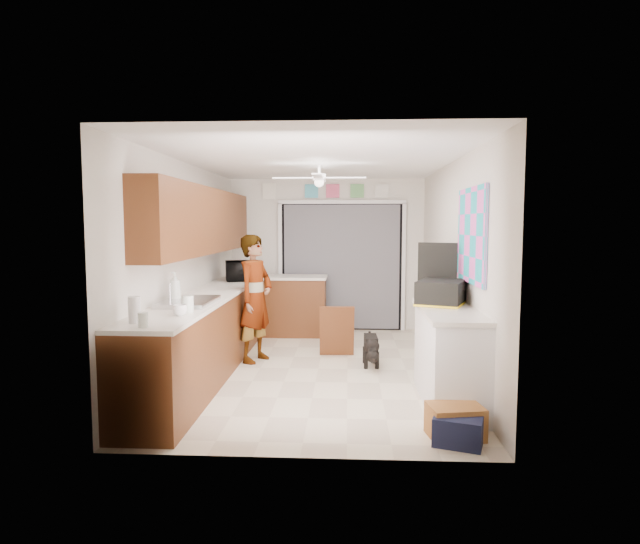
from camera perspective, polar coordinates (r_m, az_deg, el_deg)
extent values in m
plane|color=beige|center=(6.63, -0.19, -10.27)|extent=(5.00, 5.00, 0.00)
plane|color=white|center=(6.43, -0.19, 11.74)|extent=(5.00, 5.00, 0.00)
plane|color=beige|center=(8.90, 0.71, 1.86)|extent=(3.20, 0.00, 3.20)
plane|color=beige|center=(3.93, -2.24, -2.36)|extent=(3.20, 0.00, 3.20)
plane|color=beige|center=(6.69, -14.00, 0.61)|extent=(0.00, 5.00, 5.00)
plane|color=beige|center=(6.52, 14.00, 0.49)|extent=(0.00, 5.00, 5.00)
cube|color=#5F2E16|center=(6.72, -11.39, -6.21)|extent=(0.60, 4.80, 0.90)
cube|color=white|center=(6.64, -11.38, -2.23)|extent=(0.62, 4.80, 0.04)
cube|color=#5F2E16|center=(6.82, -12.32, 5.35)|extent=(0.32, 4.00, 0.80)
cube|color=silver|center=(5.68, -13.89, -3.17)|extent=(0.50, 0.76, 0.06)
cylinder|color=silver|center=(5.73, -15.73, -2.19)|extent=(0.03, 0.03, 0.22)
cube|color=#5F2E16|center=(8.53, -2.79, -3.70)|extent=(1.00, 0.60, 0.90)
cube|color=white|center=(8.47, -2.81, -0.56)|extent=(1.04, 0.64, 0.04)
cube|color=black|center=(8.88, 2.32, 0.55)|extent=(2.00, 0.06, 2.10)
cube|color=slate|center=(8.84, 2.31, 0.53)|extent=(1.90, 0.03, 2.05)
cube|color=white|center=(8.92, -4.25, 0.57)|extent=(0.06, 0.04, 2.10)
cube|color=white|center=(8.90, 8.90, 0.50)|extent=(0.06, 0.04, 2.10)
cube|color=white|center=(8.83, 2.34, 7.48)|extent=(2.10, 0.04, 0.06)
cube|color=#4CB3CA|center=(8.89, -0.91, 8.63)|extent=(0.22, 0.02, 0.22)
cube|color=#DA5276|center=(8.87, 1.37, 8.63)|extent=(0.22, 0.02, 0.22)
cube|color=#5EA45E|center=(8.87, 3.98, 8.62)|extent=(0.22, 0.02, 0.22)
cube|color=silver|center=(8.88, 6.59, 8.60)|extent=(0.22, 0.02, 0.22)
cube|color=silver|center=(8.96, -5.43, 8.58)|extent=(0.22, 0.02, 0.26)
cube|color=white|center=(5.43, 13.61, -8.98)|extent=(0.50, 1.40, 0.90)
cube|color=white|center=(5.34, 13.61, -4.08)|extent=(0.54, 1.44, 0.04)
cube|color=#F459C6|center=(5.52, 15.85, 3.78)|extent=(0.03, 1.15, 0.95)
cube|color=white|center=(6.61, -0.09, 9.99)|extent=(1.14, 1.14, 0.24)
imported|color=black|center=(7.85, -8.73, 0.12)|extent=(0.47, 0.58, 0.28)
imported|color=silver|center=(5.81, -15.21, -1.55)|extent=(0.15, 0.15, 0.33)
imported|color=white|center=(4.97, -14.73, -3.97)|extent=(0.14, 0.14, 0.10)
cylinder|color=silver|center=(5.14, -13.94, -3.33)|extent=(0.15, 0.15, 0.16)
cylinder|color=silver|center=(4.51, -18.36, -4.87)|extent=(0.09, 0.09, 0.12)
cylinder|color=white|center=(4.72, -19.18, -3.82)|extent=(0.12, 0.12, 0.22)
cube|color=black|center=(5.64, 12.83, -2.11)|extent=(0.61, 0.69, 0.25)
cube|color=yellow|center=(5.65, 12.81, -3.22)|extent=(0.62, 0.70, 0.02)
cube|color=black|center=(5.90, 12.40, 0.65)|extent=(0.40, 0.18, 0.50)
cube|color=#996230|center=(4.72, 14.22, -15.18)|extent=(0.48, 0.39, 0.27)
cube|color=black|center=(4.61, 14.55, -15.99)|extent=(0.46, 0.42, 0.23)
cube|color=#5F2E16|center=(7.14, 1.81, -6.31)|extent=(0.46, 0.19, 0.68)
imported|color=white|center=(6.88, -6.91, -2.80)|extent=(0.60, 0.70, 1.63)
cube|color=black|center=(6.73, 5.44, -8.19)|extent=(0.25, 0.55, 0.42)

